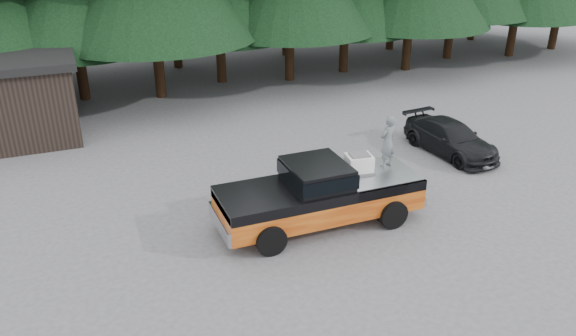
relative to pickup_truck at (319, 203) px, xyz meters
name	(u,v)px	position (x,y,z in m)	size (l,w,h in m)	color
ground	(294,236)	(-0.94, -0.37, -0.67)	(120.00, 120.00, 0.00)	#4D4D4F
pickup_truck	(319,203)	(0.00, 0.00, 0.00)	(6.00, 2.04, 1.33)	orange
truck_cab	(317,173)	(-0.10, 0.00, 0.96)	(1.66, 1.90, 0.59)	black
air_compressor	(359,164)	(1.33, 0.20, 0.92)	(0.74, 0.61, 0.50)	white
man_on_bed	(388,142)	(2.28, 0.24, 1.46)	(0.58, 0.38, 1.58)	#565C5E
parked_car	(450,138)	(6.75, 2.94, -0.07)	(1.67, 4.11, 1.19)	black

